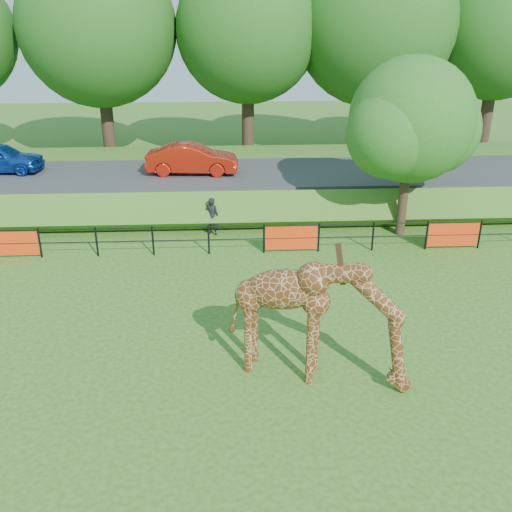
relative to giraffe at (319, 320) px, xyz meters
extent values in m
plane|color=#295C17|center=(-2.77, -0.28, -1.57)|extent=(90.00, 90.00, 0.00)
cube|color=#295C17|center=(-2.77, 15.22, -0.92)|extent=(40.00, 9.00, 1.30)
cube|color=#323234|center=(-2.77, 13.72, -0.21)|extent=(40.00, 5.00, 0.12)
imported|color=red|center=(-3.59, 13.60, 0.51)|extent=(4.10, 1.67, 1.32)
imported|color=black|center=(-2.68, 9.68, -0.81)|extent=(0.64, 0.53, 1.51)
cylinder|color=black|center=(4.73, 9.32, 0.03)|extent=(0.36, 0.36, 3.20)
sphere|color=#1F5517|center=(4.73, 9.32, 2.90)|extent=(4.60, 4.60, 4.60)
sphere|color=#1F5517|center=(5.88, 10.01, 2.44)|extent=(3.45, 3.45, 3.45)
sphere|color=#1F5517|center=(3.81, 8.63, 2.55)|extent=(3.22, 3.22, 3.22)
cylinder|color=black|center=(-8.77, 21.72, 0.93)|extent=(0.70, 0.70, 5.00)
sphere|color=#1B4412|center=(-8.77, 21.72, 5.74)|extent=(8.40, 8.40, 8.40)
cylinder|color=black|center=(-0.77, 21.72, 0.93)|extent=(0.70, 0.70, 5.00)
sphere|color=#1B4412|center=(-0.77, 21.72, 5.58)|extent=(7.80, 7.80, 7.80)
cylinder|color=black|center=(6.23, 21.72, 0.93)|extent=(0.70, 0.70, 5.00)
sphere|color=#1B4412|center=(6.23, 21.72, 5.85)|extent=(8.80, 8.80, 8.80)
cylinder|color=black|center=(13.23, 21.72, 0.93)|extent=(0.70, 0.70, 5.00)
sphere|color=#1B4412|center=(13.23, 21.72, 5.47)|extent=(7.40, 7.40, 7.40)
camera|label=1|loc=(-2.09, -11.43, 6.64)|focal=40.00mm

